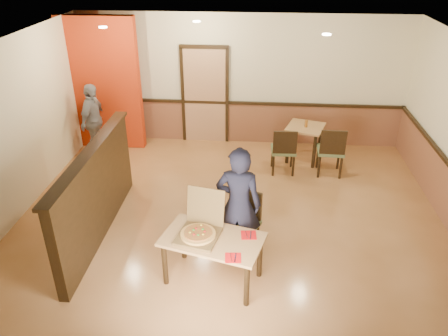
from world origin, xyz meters
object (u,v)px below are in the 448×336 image
object	(u,v)px
side_chair_left	(284,149)
passerby	(94,121)
side_table	(305,134)
diner	(238,205)
diner_chair	(242,220)
side_chair_right	(331,150)
main_table	(213,245)
condiment	(306,123)
pizza_box	(200,230)

from	to	relation	value
side_chair_left	passerby	size ratio (longest dim) A/B	0.61
passerby	side_table	bearing A→B (deg)	-81.09
diner	passerby	distance (m)	4.41
diner_chair	side_chair_right	distance (m)	2.92
side_table	main_table	bearing A→B (deg)	-111.62
side_chair_left	diner	size ratio (longest dim) A/B	0.54
side_chair_left	condiment	world-z (taller)	side_chair_left
passerby	pizza_box	xyz separation A→B (m)	(2.68, -3.56, -0.02)
side_chair_right	diner	size ratio (longest dim) A/B	0.57
diner	main_table	bearing A→B (deg)	65.76
condiment	side_table	bearing A→B (deg)	94.81
main_table	pizza_box	bearing A→B (deg)	178.00
passerby	pizza_box	world-z (taller)	passerby
passerby	main_table	bearing A→B (deg)	-134.65
side_table	pizza_box	size ratio (longest dim) A/B	1.24
side_chair_left	pizza_box	distance (m)	3.32
side_chair_left	side_chair_right	xyz separation A→B (m)	(0.89, -0.00, 0.03)
side_chair_left	side_chair_right	world-z (taller)	side_chair_right
main_table	passerby	size ratio (longest dim) A/B	0.93
side_chair_left	pizza_box	world-z (taller)	pizza_box
side_chair_left	condiment	bearing A→B (deg)	-129.62
side_table	passerby	distance (m)	4.35
side_chair_left	pizza_box	size ratio (longest dim) A/B	1.33
passerby	condiment	distance (m)	4.35
diner_chair	passerby	bearing A→B (deg)	163.06
main_table	diner	distance (m)	0.68
pizza_box	condiment	size ratio (longest dim) A/B	4.81
diner	side_table	bearing A→B (deg)	-104.89
diner_chair	side_table	distance (m)	3.28
pizza_box	side_table	bearing A→B (deg)	78.48
diner	condiment	xyz separation A→B (m)	(1.19, 3.19, -0.05)
main_table	side_table	xyz separation A→B (m)	(1.49, 3.76, -0.01)
side_chair_right	side_table	bearing A→B (deg)	-52.44
condiment	pizza_box	bearing A→B (deg)	-114.41
condiment	diner	bearing A→B (deg)	-110.42
side_chair_left	diner	distance (m)	2.72
side_chair_right	diner	bearing A→B (deg)	59.75
side_chair_right	diner	distance (m)	3.08
diner	condiment	size ratio (longest dim) A/B	11.82
main_table	condiment	xyz separation A→B (m)	(1.49, 3.72, 0.24)
side_table	condiment	world-z (taller)	condiment
diner_chair	passerby	xyz separation A→B (m)	(-3.21, 2.94, 0.25)
side_chair_right	diner_chair	bearing A→B (deg)	59.14
side_chair_left	passerby	bearing A→B (deg)	-9.26
main_table	diner_chair	size ratio (longest dim) A/B	1.50
side_chair_right	pizza_box	bearing A→B (deg)	57.47
side_chair_left	passerby	world-z (taller)	passerby
side_table	pizza_box	world-z (taller)	pizza_box
side_chair_right	diner	xyz separation A→B (m)	(-1.63, -2.59, 0.33)
diner_chair	side_chair_left	world-z (taller)	diner_chair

